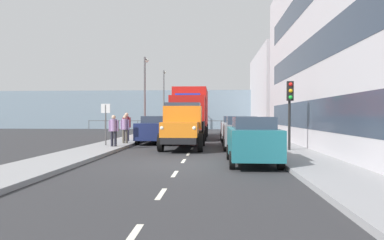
{
  "coord_description": "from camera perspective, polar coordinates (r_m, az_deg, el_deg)",
  "views": [
    {
      "loc": [
        -1.2,
        12.12,
        1.77
      ],
      "look_at": [
        0.47,
        -12.74,
        1.43
      ],
      "focal_mm": 31.6,
      "sensor_mm": 36.0,
      "label": 1
    }
  ],
  "objects": [
    {
      "name": "traffic_light_near",
      "position": [
        16.37,
        16.2,
        3.22
      ],
      "size": [
        0.28,
        0.41,
        3.2
      ],
      "color": "black",
      "rests_on": "sidewalk_left"
    },
    {
      "name": "car_teal_kerbside_near",
      "position": [
        12.41,
        10.14,
        -3.28
      ],
      "size": [
        1.75,
        3.9,
        1.72
      ],
      "color": "#1E6670",
      "rests_on": "ground_plane"
    },
    {
      "name": "lorry_cargo_red",
      "position": [
        26.32,
        -0.23,
        1.46
      ],
      "size": [
        2.58,
        8.2,
        3.87
      ],
      "color": "red",
      "rests_on": "ground_plane"
    },
    {
      "name": "pedestrian_in_dark_coat",
      "position": [
        18.08,
        -13.08,
        -1.33
      ],
      "size": [
        0.53,
        0.34,
        1.63
      ],
      "color": "black",
      "rests_on": "sidewalk_right"
    },
    {
      "name": "car_navy_oppositeside_0",
      "position": [
        21.68,
        -6.15,
        -1.52
      ],
      "size": [
        1.88,
        4.56,
        1.72
      ],
      "color": "navy",
      "rests_on": "ground_plane"
    },
    {
      "name": "pedestrian_near_railing",
      "position": [
        21.52,
        -10.99,
        -0.72
      ],
      "size": [
        0.53,
        0.34,
        1.79
      ],
      "color": "#383342",
      "rests_on": "sidewalk_right"
    },
    {
      "name": "building_far_block",
      "position": [
        38.04,
        15.72,
        4.5
      ],
      "size": [
        6.47,
        13.88,
        8.5
      ],
      "color": "#B7B2B7",
      "rests_on": "ground_plane"
    },
    {
      "name": "sidewalk_left",
      "position": [
        20.75,
        13.4,
        -3.92
      ],
      "size": [
        2.26,
        40.18,
        0.15
      ],
      "primitive_type": "cube",
      "color": "gray",
      "rests_on": "ground_plane"
    },
    {
      "name": "seawall_railing",
      "position": [
        39.91,
        2.12,
        -0.43
      ],
      "size": [
        28.08,
        0.08,
        1.2
      ],
      "color": "#4C5156",
      "rests_on": "ground_plane"
    },
    {
      "name": "car_silver_kerbside_2",
      "position": [
        23.19,
        7.2,
        -1.37
      ],
      "size": [
        1.89,
        4.36,
        1.72
      ],
      "color": "#B7BABF",
      "rests_on": "ground_plane"
    },
    {
      "name": "road_centreline_markings",
      "position": [
        19.64,
        0.32,
        -4.37
      ],
      "size": [
        0.12,
        35.73,
        0.01
      ],
      "color": "silver",
      "rests_on": "ground_plane"
    },
    {
      "name": "car_red_oppositeside_1",
      "position": [
        28.49,
        -3.75,
        -0.96
      ],
      "size": [
        1.96,
        4.51,
        1.72
      ],
      "color": "#B21E1E",
      "rests_on": "ground_plane"
    },
    {
      "name": "car_grey_kerbside_1",
      "position": [
        18.03,
        8.17,
        -2.0
      ],
      "size": [
        1.83,
        4.19,
        1.72
      ],
      "color": "slate",
      "rests_on": "ground_plane"
    },
    {
      "name": "pedestrian_strolling",
      "position": [
        20.05,
        -11.24,
        -1.12
      ],
      "size": [
        0.53,
        0.34,
        1.63
      ],
      "color": "#4C473D",
      "rests_on": "sidewalk_right"
    },
    {
      "name": "sea_horizon",
      "position": [
        43.51,
        2.26,
        1.76
      ],
      "size": [
        80.0,
        0.8,
        5.0
      ],
      "primitive_type": "cube",
      "color": "gray",
      "rests_on": "ground_plane"
    },
    {
      "name": "lamp_post_promenade",
      "position": [
        28.09,
        -7.93,
        5.26
      ],
      "size": [
        0.32,
        1.14,
        6.39
      ],
      "color": "#59595B",
      "rests_on": "sidewalk_right"
    },
    {
      "name": "street_sign",
      "position": [
        18.93,
        -14.37,
        0.5
      ],
      "size": [
        0.5,
        0.07,
        2.25
      ],
      "color": "#4C4C4C",
      "rests_on": "sidewalk_right"
    },
    {
      "name": "truck_vintage_orange",
      "position": [
        17.65,
        -1.54,
        -1.13
      ],
      "size": [
        2.17,
        5.64,
        2.43
      ],
      "color": "black",
      "rests_on": "ground_plane"
    },
    {
      "name": "ground_plane",
      "position": [
        20.51,
        0.47,
        -4.16
      ],
      "size": [
        80.0,
        80.0,
        0.0
      ],
      "primitive_type": "plane",
      "color": "#2D2D30"
    },
    {
      "name": "lamp_post_far",
      "position": [
        39.35,
        -4.76,
        4.32
      ],
      "size": [
        0.32,
        1.14,
        6.83
      ],
      "color": "#59595B",
      "rests_on": "sidewalk_right"
    },
    {
      "name": "car_white_oppositeside_2",
      "position": [
        34.99,
        -2.33,
        -0.64
      ],
      "size": [
        1.96,
        4.28,
        1.72
      ],
      "color": "white",
      "rests_on": "ground_plane"
    },
    {
      "name": "sidewalk_right",
      "position": [
        21.28,
        -12.13,
        -3.79
      ],
      "size": [
        2.26,
        40.18,
        0.15
      ],
      "primitive_type": "cube",
      "color": "gray",
      "rests_on": "ground_plane"
    }
  ]
}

